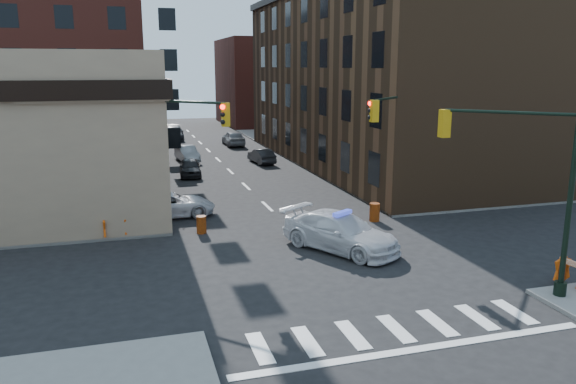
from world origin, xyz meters
TOP-DOWN VIEW (x-y plane):
  - ground at (0.00, 0.00)m, footprint 140.00×140.00m
  - sidewalk_ne at (23.00, 32.75)m, footprint 34.00×54.50m
  - apartment_block at (-18.50, 40.00)m, footprint 25.00×25.00m
  - commercial_row_ne at (13.00, 22.50)m, footprint 14.00×34.00m
  - filler_nw at (-16.00, 62.00)m, footprint 20.00×18.00m
  - filler_ne at (14.00, 58.00)m, footprint 16.00×16.00m
  - signal_pole_se at (6.04, -5.52)m, footprint 5.40×5.27m
  - signal_pole_nw at (-5.85, 5.34)m, footprint 3.58×3.67m
  - signal_pole_ne at (5.84, 5.35)m, footprint 3.67×3.58m
  - tree_ne_near at (7.50, 26.00)m, footprint 3.00×3.00m
  - tree_ne_far at (7.50, 34.00)m, footprint 3.00×3.00m
  - police_car at (1.22, 1.16)m, footprint 5.04×6.21m
  - pickup at (-5.80, 9.29)m, footprint 5.06×2.44m
  - parked_car_wnear at (-3.31, 20.95)m, footprint 1.89×4.06m
  - parked_car_wfar at (-2.75, 27.92)m, footprint 1.97×4.30m
  - parked_car_wdeep at (-2.50, 43.27)m, footprint 2.59×5.48m
  - parked_car_enear at (3.33, 25.09)m, footprint 1.77×3.99m
  - parked_car_efar at (3.12, 36.77)m, footprint 1.93×4.74m
  - pedestrian_a at (-8.60, 7.10)m, footprint 0.60×0.39m
  - pedestrian_b at (-9.17, 7.72)m, footprint 1.18×1.06m
  - pedestrian_c at (-10.32, 6.64)m, footprint 0.98×0.98m
  - barrel_road at (4.82, 5.21)m, footprint 0.68×0.68m
  - barrel_bank at (-4.54, 5.60)m, footprint 0.65×0.65m
  - barricade_se_a at (7.92, -5.70)m, footprint 0.85×1.38m
  - barricade_nw_a at (-6.82, 8.00)m, footprint 1.16×0.70m
  - barricade_nw_b at (-8.77, 5.82)m, footprint 1.38×0.84m

SIDE VIEW (x-z plane):
  - ground at x=0.00m, z-range 0.00..0.00m
  - sidewalk_ne at x=23.00m, z-range 0.00..0.15m
  - barrel_bank at x=-4.54m, z-range 0.00..0.89m
  - barrel_road at x=4.82m, z-range 0.00..0.99m
  - barricade_nw_a at x=-6.82m, z-range 0.15..0.97m
  - barricade_se_a at x=7.92m, z-range 0.15..1.11m
  - barricade_nw_b at x=-8.77m, z-range 0.15..1.12m
  - parked_car_enear at x=3.33m, z-range 0.00..1.27m
  - parked_car_wnear at x=-3.31m, z-range 0.00..1.34m
  - parked_car_wfar at x=-2.75m, z-range 0.00..1.37m
  - pickup at x=-5.80m, z-range 0.00..1.39m
  - parked_car_wdeep at x=-2.50m, z-range 0.00..1.54m
  - parked_car_efar at x=3.12m, z-range 0.00..1.61m
  - police_car at x=1.22m, z-range 0.00..1.69m
  - pedestrian_a at x=-8.60m, z-range 0.15..1.79m
  - pedestrian_c at x=-10.32m, z-range 0.15..1.81m
  - pedestrian_b at x=-9.17m, z-range 0.15..2.15m
  - tree_ne_near at x=7.50m, z-range 1.06..5.91m
  - tree_ne_far at x=7.50m, z-range 1.06..5.91m
  - signal_pole_nw at x=-5.85m, z-range 0.34..8.34m
  - signal_pole_ne at x=5.84m, z-range 0.34..8.34m
  - signal_pole_se at x=6.04m, z-range 0.61..8.61m
  - filler_ne at x=14.00m, z-range 0.00..12.00m
  - commercial_row_ne at x=13.00m, z-range 0.00..14.00m
  - filler_nw at x=-16.00m, z-range 0.00..16.00m
  - apartment_block at x=-18.50m, z-range 0.00..24.00m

